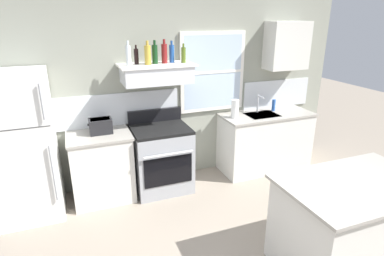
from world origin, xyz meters
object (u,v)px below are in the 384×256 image
(kitchen_island, at_px, (351,225))
(bottle_olive_oil_square, at_px, (183,55))
(refrigerator, at_px, (24,147))
(dish_soap_bottle, at_px, (274,105))
(bottle_red_label_wine, at_px, (164,53))
(bottle_balsamic_dark, at_px, (136,56))
(stove_range, at_px, (161,158))
(toaster, at_px, (101,126))
(bottle_dark_green_wine, at_px, (155,54))
(bottle_blue_liqueur, at_px, (172,53))
(bottle_clear_tall, at_px, (128,55))
(bottle_champagne_gold_foil, at_px, (148,55))
(paper_towel_roll, at_px, (235,109))

(kitchen_island, bearing_deg, bottle_olive_oil_square, 113.06)
(refrigerator, bearing_deg, dish_soap_bottle, 2.60)
(bottle_red_label_wine, bearing_deg, bottle_balsamic_dark, 173.86)
(stove_range, relative_size, bottle_olive_oil_square, 4.43)
(bottle_balsamic_dark, bearing_deg, toaster, -171.85)
(bottle_dark_green_wine, xyz_separation_m, bottle_olive_oil_square, (0.37, -0.05, -0.02))
(bottle_blue_liqueur, bearing_deg, kitchen_island, -64.73)
(bottle_blue_liqueur, relative_size, dish_soap_bottle, 1.55)
(bottle_blue_liqueur, relative_size, kitchen_island, 0.20)
(stove_range, xyz_separation_m, bottle_dark_green_wine, (-0.01, 0.11, 1.40))
(bottle_clear_tall, xyz_separation_m, bottle_olive_oil_square, (0.71, -0.03, -0.02))
(bottle_clear_tall, xyz_separation_m, bottle_blue_liqueur, (0.57, 0.05, -0.01))
(bottle_balsamic_dark, height_order, dish_soap_bottle, bottle_balsamic_dark)
(bottle_olive_oil_square, bearing_deg, stove_range, -170.23)
(toaster, height_order, bottle_dark_green_wine, bottle_dark_green_wine)
(refrigerator, xyz_separation_m, bottle_olive_oil_square, (2.01, 0.08, 0.96))
(bottle_clear_tall, height_order, bottle_champagne_gold_foil, bottle_clear_tall)
(bottle_clear_tall, xyz_separation_m, bottle_dark_green_wine, (0.34, 0.02, -0.00))
(bottle_champagne_gold_foil, bearing_deg, dish_soap_bottle, 2.31)
(stove_range, bearing_deg, bottle_clear_tall, 165.72)
(bottle_clear_tall, xyz_separation_m, dish_soap_bottle, (2.23, 0.05, -0.87))
(paper_towel_roll, height_order, kitchen_island, paper_towel_roll)
(paper_towel_roll, distance_m, kitchen_island, 2.20)
(bottle_dark_green_wine, distance_m, paper_towel_roll, 1.41)
(bottle_clear_tall, height_order, bottle_olive_oil_square, bottle_clear_tall)
(stove_range, bearing_deg, bottle_red_label_wine, 43.32)
(refrigerator, bearing_deg, bottle_clear_tall, 4.90)
(paper_towel_roll, bearing_deg, bottle_balsamic_dark, 175.38)
(bottle_red_label_wine, bearing_deg, bottle_dark_green_wine, 179.87)
(toaster, distance_m, kitchen_island, 3.01)
(kitchen_island, bearing_deg, stove_range, 121.45)
(bottle_balsamic_dark, distance_m, kitchen_island, 3.03)
(refrigerator, bearing_deg, bottle_champagne_gold_foil, 2.97)
(bottle_red_label_wine, bearing_deg, kitchen_island, -62.20)
(toaster, relative_size, bottle_olive_oil_square, 1.21)
(refrigerator, bearing_deg, kitchen_island, -35.14)
(bottle_dark_green_wine, bearing_deg, bottle_champagne_gold_foil, -153.06)
(paper_towel_roll, relative_size, dish_soap_bottle, 1.50)
(bottle_balsamic_dark, height_order, paper_towel_roll, bottle_balsamic_dark)
(bottle_red_label_wine, bearing_deg, dish_soap_bottle, 0.88)
(bottle_red_label_wine, bearing_deg, toaster, -177.61)
(bottle_dark_green_wine, bearing_deg, kitchen_island, -59.70)
(bottle_balsamic_dark, distance_m, paper_towel_roll, 1.60)
(stove_range, height_order, bottle_dark_green_wine, bottle_dark_green_wine)
(bottle_red_label_wine, xyz_separation_m, paper_towel_roll, (1.02, -0.07, -0.83))
(bottle_dark_green_wine, bearing_deg, paper_towel_roll, -3.66)
(refrigerator, bearing_deg, bottle_dark_green_wine, 4.65)
(bottle_balsamic_dark, bearing_deg, paper_towel_roll, -4.62)
(bottle_blue_liqueur, relative_size, bottle_olive_oil_square, 1.14)
(bottle_red_label_wine, height_order, bottle_olive_oil_square, bottle_red_label_wine)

